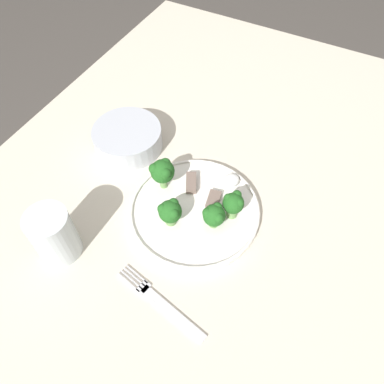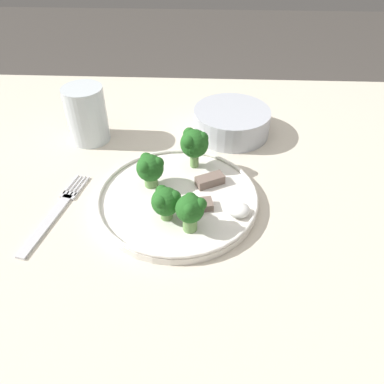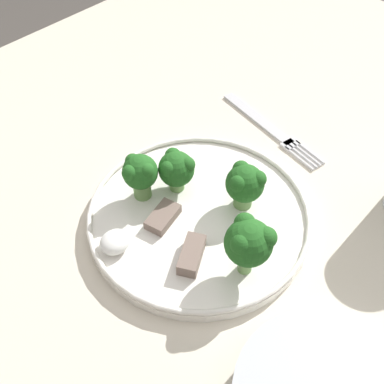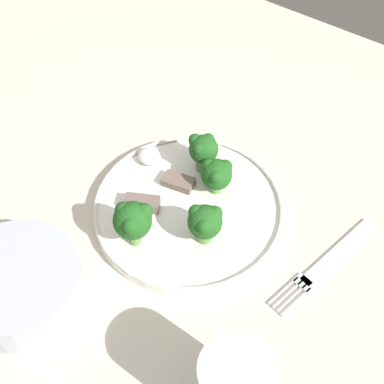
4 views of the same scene
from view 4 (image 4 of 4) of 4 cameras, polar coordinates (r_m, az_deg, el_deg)
name	(u,v)px [view 4 (image 4 of 4)]	position (r m, az deg, el deg)	size (l,w,h in m)	color
ground_plane	(186,382)	(1.41, -0.66, -19.64)	(8.00, 8.00, 0.00)	#4C4742
table	(182,235)	(0.81, -1.08, -4.61)	(1.36, 0.98, 0.75)	beige
dinner_plate	(188,208)	(0.72, -0.38, -1.77)	(0.25, 0.25, 0.02)	white
fork	(326,263)	(0.70, 14.08, -7.35)	(0.06, 0.19, 0.00)	silver
cream_bowl	(19,284)	(0.67, -18.00, -9.35)	(0.15, 0.15, 0.05)	#B7BCC6
broccoli_floret_near_rim_left	(202,149)	(0.73, 1.11, 4.58)	(0.04, 0.04, 0.06)	#709E56
broccoli_floret_center_left	(216,174)	(0.71, 2.63, 1.92)	(0.04, 0.04, 0.05)	#709E56
broccoli_floret_back_left	(133,221)	(0.65, -6.26, -3.07)	(0.05, 0.05, 0.07)	#709E56
broccoli_floret_front_left	(205,222)	(0.66, 1.38, -3.21)	(0.04, 0.04, 0.06)	#709E56
meat_slice_front_slice	(178,182)	(0.73, -1.47, 1.09)	(0.05, 0.03, 0.01)	#756056
meat_slice_middle_slice	(142,203)	(0.71, -5.34, -1.19)	(0.05, 0.04, 0.02)	#756056
sauce_dollop	(149,156)	(0.76, -4.60, 3.84)	(0.03, 0.03, 0.02)	white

